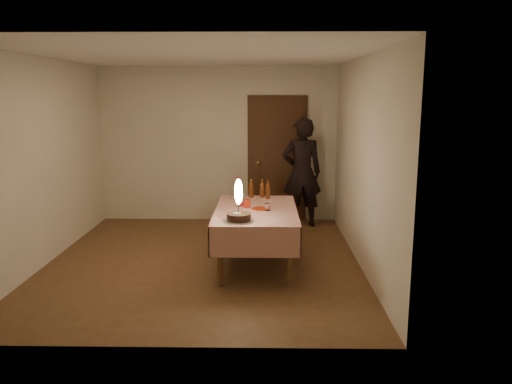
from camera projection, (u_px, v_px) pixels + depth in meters
The scene contains 13 objects.
ground at pixel (204, 261), 6.49m from camera, with size 4.00×4.50×0.01m, color brown.
room_shell at pixel (205, 134), 6.25m from camera, with size 4.04×4.54×2.62m.
dining_table at pixel (256, 217), 6.27m from camera, with size 1.02×1.72×0.72m.
birthday_cake at pixel (239, 211), 5.64m from camera, with size 0.35×0.35×0.48m.
red_plate at pixel (261, 208), 6.27m from camera, with size 0.22×0.22×0.01m, color #B8290C.
red_cup at pixel (247, 203), 6.34m from camera, with size 0.08×0.08×0.10m, color red.
clear_cup at pixel (268, 207), 6.17m from camera, with size 0.07×0.07×0.09m, color white.
napkin_stack at pixel (244, 205), 6.46m from camera, with size 0.15×0.15×0.02m, color #AC131E.
cola_bottle at pixel (238, 189), 6.79m from camera, with size 0.10×0.10×0.32m.
amber_bottle_left at pixel (251, 189), 6.95m from camera, with size 0.06×0.06×0.25m.
amber_bottle_right at pixel (268, 190), 6.86m from camera, with size 0.06×0.06×0.25m.
amber_bottle_mid at pixel (262, 189), 6.95m from camera, with size 0.06×0.06×0.25m.
photographer at pixel (302, 172), 8.11m from camera, with size 0.69×0.49×1.78m.
Camera 1 is at (0.79, -6.18, 2.13)m, focal length 35.00 mm.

